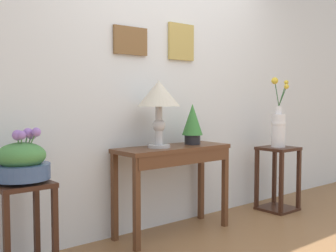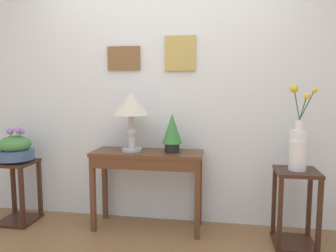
# 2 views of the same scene
# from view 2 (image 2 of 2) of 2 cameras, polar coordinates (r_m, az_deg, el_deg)

# --- Properties ---
(back_wall_with_art) EXTENTS (9.00, 0.13, 2.80)m
(back_wall_with_art) POSITION_cam_2_polar(r_m,az_deg,el_deg) (3.20, -0.88, 7.81)
(back_wall_with_art) COLOR silver
(back_wall_with_art) RESTS_ON ground
(console_table) EXTENTS (1.04, 0.38, 0.75)m
(console_table) POSITION_cam_2_polar(r_m,az_deg,el_deg) (3.02, -3.82, -6.95)
(console_table) COLOR #56331E
(console_table) RESTS_ON ground
(table_lamp) EXTENTS (0.35, 0.35, 0.55)m
(table_lamp) POSITION_cam_2_polar(r_m,az_deg,el_deg) (3.00, -6.59, 3.28)
(table_lamp) COLOR #B7B7BC
(table_lamp) RESTS_ON console_table
(potted_plant_on_console) EXTENTS (0.18, 0.18, 0.36)m
(potted_plant_on_console) POSITION_cam_2_polar(r_m,az_deg,el_deg) (2.94, 0.74, -0.97)
(potted_plant_on_console) COLOR black
(potted_plant_on_console) RESTS_ON console_table
(pedestal_stand_left) EXTENTS (0.35, 0.35, 0.62)m
(pedestal_stand_left) POSITION_cam_2_polar(r_m,az_deg,el_deg) (3.59, -25.31, -10.59)
(pedestal_stand_left) COLOR #381E14
(pedestal_stand_left) RESTS_ON ground
(planter_bowl_wide_left) EXTENTS (0.36, 0.36, 0.35)m
(planter_bowl_wide_left) POSITION_cam_2_polar(r_m,az_deg,el_deg) (3.48, -25.67, -3.60)
(planter_bowl_wide_left) COLOR #3D5684
(planter_bowl_wide_left) RESTS_ON pedestal_stand_left
(pedestal_stand_right) EXTENTS (0.35, 0.35, 0.66)m
(pedestal_stand_right) POSITION_cam_2_polar(r_m,az_deg,el_deg) (3.00, 21.79, -13.44)
(pedestal_stand_right) COLOR #381E14
(pedestal_stand_right) RESTS_ON ground
(flower_vase_tall_right) EXTENTS (0.21, 0.16, 0.71)m
(flower_vase_tall_right) POSITION_cam_2_polar(r_m,az_deg,el_deg) (2.86, 22.27, -2.94)
(flower_vase_tall_right) COLOR silver
(flower_vase_tall_right) RESTS_ON pedestal_stand_right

